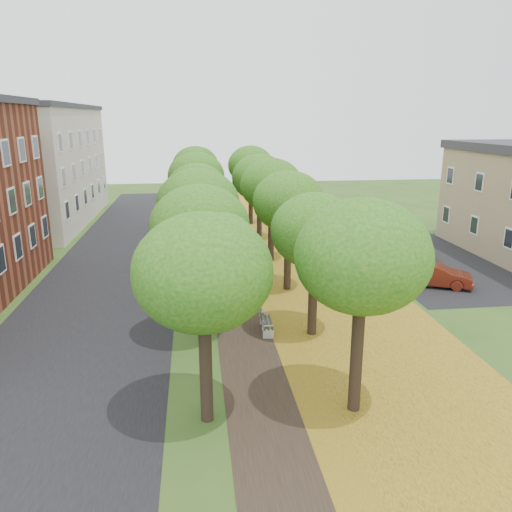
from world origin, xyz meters
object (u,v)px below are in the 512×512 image
object	(u,v)px
car_grey	(401,252)
car_white	(396,244)
bench	(266,322)
car_red	(435,275)
car_silver	(434,275)

from	to	relation	value
car_grey	car_white	bearing A→B (deg)	-34.71
car_grey	car_white	xyz separation A→B (m)	(0.62, 2.48, -0.06)
bench	car_grey	size ratio (longest dim) A/B	0.35
bench	car_red	world-z (taller)	car_red
car_silver	car_red	size ratio (longest dim) A/B	0.89
car_silver	car_white	size ratio (longest dim) A/B	0.77
bench	car_red	xyz separation A→B (m)	(10.41, 5.01, 0.25)
bench	car_red	size ratio (longest dim) A/B	0.43
car_white	car_silver	bearing A→B (deg)	-167.93
bench	car_white	distance (m)	16.44
bench	car_grey	world-z (taller)	car_grey
bench	car_white	xyz separation A→B (m)	(11.02, 12.19, 0.23)
bench	car_white	size ratio (longest dim) A/B	0.37
car_red	car_white	bearing A→B (deg)	19.31
car_silver	car_red	bearing A→B (deg)	-161.29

